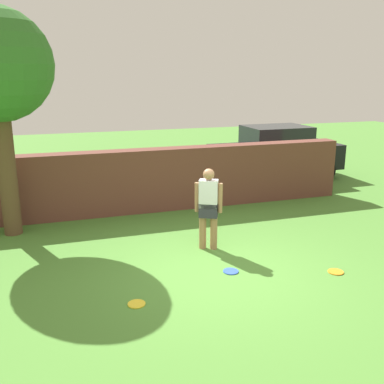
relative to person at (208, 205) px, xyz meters
The scene contains 7 objects.
ground_plane 1.43m from the person, 102.10° to the right, with size 40.00×40.00×0.00m, color #4C8433.
brick_wall 3.34m from the person, 121.30° to the left, with size 12.89×0.50×1.57m, color brown.
person is the anchor object (origin of this frame).
car 6.57m from the person, 50.33° to the left, with size 4.22×1.96×1.72m.
frisbee_yellow 2.66m from the person, 135.56° to the right, with size 0.27×0.27×0.02m, color yellow.
frisbee_orange 2.62m from the person, 44.72° to the right, with size 0.27×0.27×0.02m, color orange.
frisbee_blue 1.45m from the person, 89.58° to the right, with size 0.27×0.27×0.02m, color blue.
Camera 1 is at (-2.63, -6.66, 3.38)m, focal length 41.58 mm.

